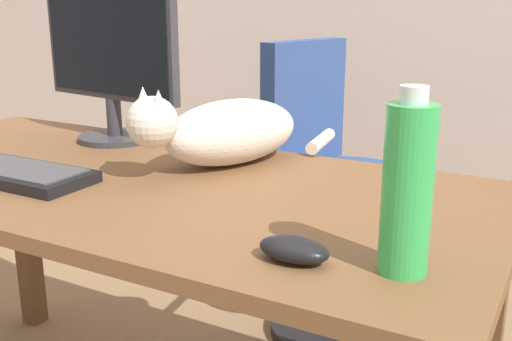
% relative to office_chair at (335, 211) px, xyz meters
% --- Properties ---
extents(desk, '(1.58, 0.72, 0.70)m').
position_rel_office_chair_xyz_m(desk, '(-0.18, -0.76, 0.19)').
color(desk, brown).
rests_on(desk, ground_plane).
extents(office_chair, '(0.50, 0.48, 0.95)m').
position_rel_office_chair_xyz_m(office_chair, '(0.00, 0.00, 0.00)').
color(office_chair, black).
rests_on(office_chair, ground_plane).
extents(monitor, '(0.48, 0.20, 0.41)m').
position_rel_office_chair_xyz_m(monitor, '(-0.45, -0.51, 0.51)').
color(monitor, '#333338').
rests_on(monitor, desk).
extents(keyboard, '(0.44, 0.15, 0.03)m').
position_rel_office_chair_xyz_m(keyboard, '(-0.43, -0.90, 0.30)').
color(keyboard, black).
rests_on(keyboard, desk).
extents(cat, '(0.30, 0.58, 0.20)m').
position_rel_office_chair_xyz_m(cat, '(-0.05, -0.58, 0.37)').
color(cat, silver).
rests_on(cat, desk).
extents(computer_mouse, '(0.11, 0.06, 0.04)m').
position_rel_office_chair_xyz_m(computer_mouse, '(0.32, -0.99, 0.30)').
color(computer_mouse, black).
rests_on(computer_mouse, desk).
extents(spray_bottle, '(0.07, 0.07, 0.26)m').
position_rel_office_chair_xyz_m(spray_bottle, '(0.47, -0.95, 0.41)').
color(spray_bottle, green).
rests_on(spray_bottle, desk).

